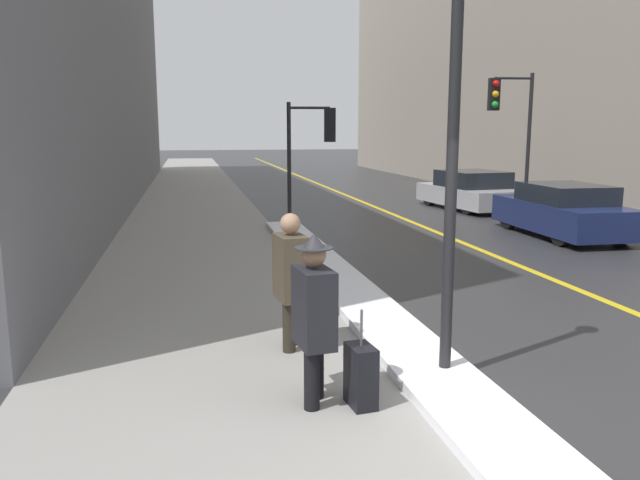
{
  "coord_description": "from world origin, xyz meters",
  "views": [
    {
      "loc": [
        -2.18,
        -4.48,
        2.58
      ],
      "look_at": [
        -0.4,
        4.0,
        1.05
      ],
      "focal_mm": 35.0,
      "sensor_mm": 36.0,
      "label": 1
    }
  ],
  "objects_px": {
    "lamp_post": "(453,127)",
    "parked_car_silver": "(471,191)",
    "traffic_light_near": "(315,138)",
    "rolling_suitcase": "(361,376)",
    "traffic_light_far": "(508,114)",
    "parked_car_navy": "(563,211)",
    "pedestrian_nearside": "(291,275)",
    "pedestrian_in_glasses": "(314,313)"
  },
  "relations": [
    {
      "from": "traffic_light_near",
      "to": "parked_car_silver",
      "type": "relative_size",
      "value": 0.78
    },
    {
      "from": "rolling_suitcase",
      "to": "lamp_post",
      "type": "bearing_deg",
      "value": 108.61
    },
    {
      "from": "traffic_light_far",
      "to": "lamp_post",
      "type": "bearing_deg",
      "value": 65.69
    },
    {
      "from": "pedestrian_in_glasses",
      "to": "parked_car_silver",
      "type": "xyz_separation_m",
      "value": [
        8.03,
        13.63,
        -0.31
      ]
    },
    {
      "from": "rolling_suitcase",
      "to": "parked_car_navy",
      "type": "bearing_deg",
      "value": 131.34
    },
    {
      "from": "traffic_light_near",
      "to": "rolling_suitcase",
      "type": "relative_size",
      "value": 3.49
    },
    {
      "from": "pedestrian_in_glasses",
      "to": "parked_car_silver",
      "type": "height_order",
      "value": "pedestrian_in_glasses"
    },
    {
      "from": "pedestrian_in_glasses",
      "to": "parked_car_navy",
      "type": "xyz_separation_m",
      "value": [
        7.87,
        8.15,
        -0.28
      ]
    },
    {
      "from": "lamp_post",
      "to": "traffic_light_far",
      "type": "distance_m",
      "value": 12.6
    },
    {
      "from": "pedestrian_in_glasses",
      "to": "traffic_light_far",
      "type": "bearing_deg",
      "value": 137.89
    },
    {
      "from": "traffic_light_near",
      "to": "pedestrian_nearside",
      "type": "height_order",
      "value": "traffic_light_near"
    },
    {
      "from": "traffic_light_far",
      "to": "rolling_suitcase",
      "type": "xyz_separation_m",
      "value": [
        -7.5,
        -11.33,
        -2.72
      ]
    },
    {
      "from": "traffic_light_far",
      "to": "parked_car_navy",
      "type": "distance_m",
      "value": 3.86
    },
    {
      "from": "parked_car_navy",
      "to": "rolling_suitcase",
      "type": "distance_m",
      "value": 11.16
    },
    {
      "from": "traffic_light_far",
      "to": "pedestrian_nearside",
      "type": "bearing_deg",
      "value": 57.12
    },
    {
      "from": "traffic_light_near",
      "to": "rolling_suitcase",
      "type": "height_order",
      "value": "traffic_light_near"
    },
    {
      "from": "lamp_post",
      "to": "parked_car_silver",
      "type": "relative_size",
      "value": 1.0
    },
    {
      "from": "traffic_light_near",
      "to": "parked_car_navy",
      "type": "xyz_separation_m",
      "value": [
        5.59,
        -3.0,
        -1.77
      ]
    },
    {
      "from": "pedestrian_in_glasses",
      "to": "rolling_suitcase",
      "type": "bearing_deg",
      "value": 63.11
    },
    {
      "from": "pedestrian_in_glasses",
      "to": "lamp_post",
      "type": "bearing_deg",
      "value": 96.47
    },
    {
      "from": "traffic_light_near",
      "to": "traffic_light_far",
      "type": "xyz_separation_m",
      "value": [
        5.64,
        0.02,
        0.64
      ]
    },
    {
      "from": "parked_car_silver",
      "to": "traffic_light_near",
      "type": "bearing_deg",
      "value": 107.33
    },
    {
      "from": "lamp_post",
      "to": "traffic_light_near",
      "type": "xyz_separation_m",
      "value": [
        0.8,
        10.81,
        -0.22
      ]
    },
    {
      "from": "traffic_light_near",
      "to": "parked_car_silver",
      "type": "xyz_separation_m",
      "value": [
        5.75,
        2.47,
        -1.79
      ]
    },
    {
      "from": "parked_car_silver",
      "to": "rolling_suitcase",
      "type": "xyz_separation_m",
      "value": [
        -7.61,
        -13.78,
        -0.29
      ]
    },
    {
      "from": "traffic_light_near",
      "to": "rolling_suitcase",
      "type": "xyz_separation_m",
      "value": [
        -1.86,
        -11.31,
        -2.08
      ]
    },
    {
      "from": "pedestrian_nearside",
      "to": "rolling_suitcase",
      "type": "distance_m",
      "value": 1.85
    },
    {
      "from": "pedestrian_nearside",
      "to": "traffic_light_far",
      "type": "bearing_deg",
      "value": 133.9
    },
    {
      "from": "traffic_light_far",
      "to": "parked_car_navy",
      "type": "relative_size",
      "value": 1.01
    },
    {
      "from": "lamp_post",
      "to": "parked_car_silver",
      "type": "xyz_separation_m",
      "value": [
        6.55,
        13.28,
        -2.01
      ]
    },
    {
      "from": "parked_car_navy",
      "to": "rolling_suitcase",
      "type": "xyz_separation_m",
      "value": [
        -7.45,
        -8.31,
        -0.32
      ]
    },
    {
      "from": "pedestrian_in_glasses",
      "to": "parked_car_silver",
      "type": "relative_size",
      "value": 0.39
    },
    {
      "from": "lamp_post",
      "to": "pedestrian_nearside",
      "type": "bearing_deg",
      "value": 140.19
    },
    {
      "from": "traffic_light_near",
      "to": "traffic_light_far",
      "type": "distance_m",
      "value": 5.68
    },
    {
      "from": "traffic_light_near",
      "to": "parked_car_navy",
      "type": "height_order",
      "value": "traffic_light_near"
    },
    {
      "from": "rolling_suitcase",
      "to": "parked_car_silver",
      "type": "bearing_deg",
      "value": 144.32
    },
    {
      "from": "lamp_post",
      "to": "parked_car_silver",
      "type": "height_order",
      "value": "lamp_post"
    },
    {
      "from": "lamp_post",
      "to": "pedestrian_nearside",
      "type": "xyz_separation_m",
      "value": [
        -1.44,
        1.2,
        -1.7
      ]
    },
    {
      "from": "traffic_light_far",
      "to": "parked_car_navy",
      "type": "bearing_deg",
      "value": 95.48
    },
    {
      "from": "pedestrian_nearside",
      "to": "traffic_light_near",
      "type": "bearing_deg",
      "value": 160.08
    },
    {
      "from": "traffic_light_near",
      "to": "pedestrian_nearside",
      "type": "distance_m",
      "value": 9.97
    },
    {
      "from": "traffic_light_far",
      "to": "parked_car_navy",
      "type": "height_order",
      "value": "traffic_light_far"
    }
  ]
}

